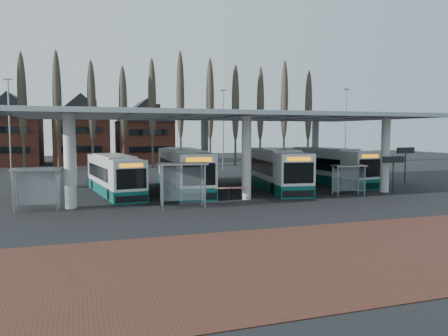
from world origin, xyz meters
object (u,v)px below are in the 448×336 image
object	(u,v)px
bus_3	(324,166)
shelter_2	(348,173)
bus_0	(114,175)
bus_2	(274,170)
bus_1	(183,171)
shelter_0	(37,180)
shelter_1	(182,175)

from	to	relation	value
bus_3	shelter_2	size ratio (longest dim) A/B	4.61
bus_0	bus_2	bearing A→B (deg)	-11.85
bus_1	shelter_2	world-z (taller)	bus_1
bus_1	bus_0	bearing A→B (deg)	-175.55
bus_0	shelter_0	bearing A→B (deg)	-136.59
bus_2	shelter_2	distance (m)	6.76
bus_3	bus_0	bearing A→B (deg)	177.25
bus_0	shelter_0	distance (m)	8.09
bus_0	shelter_2	xyz separation A→B (m)	(16.93, -6.71, 0.26)
bus_1	shelter_1	world-z (taller)	bus_1
bus_1	bus_3	xyz separation A→B (m)	(13.99, 1.06, -0.05)
bus_0	bus_2	world-z (taller)	bus_2
bus_2	shelter_1	world-z (taller)	bus_2
shelter_1	bus_1	bearing A→B (deg)	82.89
bus_0	bus_3	distance (m)	19.67
shelter_0	shelter_2	world-z (taller)	shelter_0
bus_3	shelter_1	size ratio (longest dim) A/B	3.76
shelter_2	bus_0	bearing A→B (deg)	166.03
shelter_2	shelter_0	bearing A→B (deg)	-173.42
bus_1	shelter_0	size ratio (longest dim) A/B	4.28
shelter_0	shelter_1	size ratio (longest dim) A/B	0.90
bus_1	shelter_1	bearing A→B (deg)	-100.39
bus_2	bus_3	bearing A→B (deg)	27.05
shelter_2	shelter_1	bearing A→B (deg)	-167.46
bus_0	bus_2	xyz separation A→B (m)	(13.40, -0.95, 0.16)
bus_2	shelter_2	world-z (taller)	bus_2
bus_1	shelter_2	distance (m)	13.19
shelter_0	bus_2	bearing A→B (deg)	20.68
bus_1	bus_2	world-z (taller)	bus_1
bus_0	shelter_1	xyz separation A→B (m)	(3.73, -7.84, 0.65)
bus_2	shelter_0	xyz separation A→B (m)	(-18.46, -5.35, 0.31)
bus_3	bus_2	bearing A→B (deg)	-167.29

